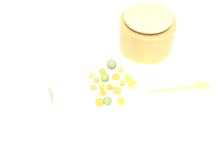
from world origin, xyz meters
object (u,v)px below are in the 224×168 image
at_px(metal_pot, 146,34).
at_px(wooden_spoon, 192,87).
at_px(casserole_dish, 22,104).
at_px(serving_bowl_carrots, 112,91).

distance_m(metal_pot, wooden_spoon, 0.33).
relative_size(metal_pot, casserole_dish, 1.20).
xyz_separation_m(metal_pot, wooden_spoon, (-0.32, 0.05, -0.07)).
bearing_deg(wooden_spoon, metal_pot, -9.08).
bearing_deg(metal_pot, wooden_spoon, 170.92).
bearing_deg(serving_bowl_carrots, casserole_dish, 58.75).
bearing_deg(casserole_dish, metal_pot, -96.16).
xyz_separation_m(serving_bowl_carrots, wooden_spoon, (-0.20, -0.29, -0.03)).
bearing_deg(wooden_spoon, serving_bowl_carrots, 54.73).
relative_size(metal_pot, wooden_spoon, 1.10).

